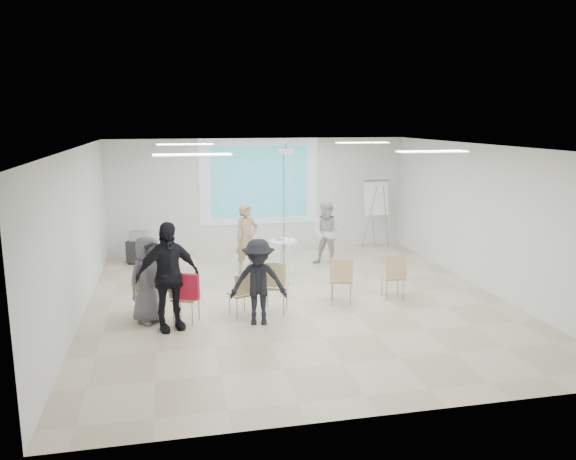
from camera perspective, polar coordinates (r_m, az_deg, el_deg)
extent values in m
cube|color=beige|center=(11.18, 0.86, -7.34)|extent=(8.00, 9.00, 0.10)
cube|color=white|center=(10.60, 0.91, 8.74)|extent=(8.00, 9.00, 0.10)
cube|color=silver|center=(15.19, -2.96, 3.64)|extent=(8.00, 0.10, 3.00)
cube|color=silver|center=(10.65, -20.87, -0.40)|extent=(0.10, 9.00, 3.00)
cube|color=silver|center=(12.32, 19.57, 1.20)|extent=(0.10, 9.00, 3.00)
cube|color=silver|center=(15.09, -2.94, 4.93)|extent=(3.20, 0.01, 2.30)
cube|color=teal|center=(15.07, -2.93, 4.92)|extent=(2.60, 0.01, 1.90)
cylinder|color=silver|center=(13.12, -0.45, -4.16)|extent=(0.48, 0.48, 0.05)
cylinder|color=silver|center=(13.03, -0.45, -2.71)|extent=(0.13, 0.13, 0.68)
cylinder|color=white|center=(12.95, -0.46, -1.14)|extent=(0.66, 0.66, 0.04)
cube|color=white|center=(12.92, -0.20, -1.04)|extent=(0.23, 0.18, 0.01)
cube|color=#408EC1|center=(12.99, -0.86, -0.93)|extent=(0.16, 0.22, 0.02)
imported|color=tan|center=(12.88, -4.22, -0.43)|extent=(0.79, 0.68, 1.82)
imported|color=silver|center=(13.59, 4.04, 0.03)|extent=(1.07, 1.02, 1.75)
cube|color=white|center=(13.10, -3.61, 1.06)|extent=(0.08, 0.13, 0.04)
cube|color=white|center=(13.72, 3.05, 1.45)|extent=(0.10, 0.13, 0.04)
cube|color=tan|center=(10.45, -14.04, -6.07)|extent=(0.46, 0.46, 0.04)
cube|color=tan|center=(10.18, -14.07, -5.02)|extent=(0.44, 0.11, 0.41)
cylinder|color=#969A9F|center=(10.35, -14.92, -7.66)|extent=(0.02, 0.02, 0.45)
cylinder|color=gray|center=(10.36, -12.96, -7.55)|extent=(0.02, 0.02, 0.45)
cylinder|color=#96989E|center=(10.69, -14.95, -7.06)|extent=(0.02, 0.02, 0.45)
cylinder|color=gray|center=(10.69, -13.06, -6.96)|extent=(0.02, 0.02, 0.45)
cube|color=tan|center=(10.00, -10.33, -6.79)|extent=(0.55, 0.55, 0.04)
cube|color=tan|center=(9.74, -10.80, -5.75)|extent=(0.42, 0.24, 0.40)
cylinder|color=gray|center=(9.98, -11.55, -8.27)|extent=(0.03, 0.03, 0.44)
cylinder|color=#94969D|center=(9.86, -9.70, -8.44)|extent=(0.03, 0.03, 0.44)
cylinder|color=gray|center=(10.28, -10.84, -7.66)|extent=(0.03, 0.03, 0.44)
cylinder|color=gray|center=(10.16, -9.04, -7.81)|extent=(0.03, 0.03, 0.44)
cube|color=tan|center=(10.24, -4.85, -6.49)|extent=(0.48, 0.48, 0.04)
cube|color=tan|center=(10.02, -4.41, -5.54)|extent=(0.38, 0.20, 0.36)
cylinder|color=gray|center=(10.11, -5.21, -7.95)|extent=(0.03, 0.03, 0.39)
cylinder|color=gray|center=(10.24, -3.68, -7.68)|extent=(0.03, 0.03, 0.39)
cylinder|color=gray|center=(10.37, -5.96, -7.47)|extent=(0.03, 0.03, 0.39)
cylinder|color=gray|center=(10.50, -4.46, -7.21)|extent=(0.03, 0.03, 0.39)
cube|color=tan|center=(10.37, -1.30, -5.70)|extent=(0.59, 0.59, 0.04)
cube|color=tan|center=(10.09, -1.52, -4.57)|extent=(0.46, 0.25, 0.44)
cylinder|color=#96999E|center=(10.31, -2.50, -7.28)|extent=(0.03, 0.03, 0.48)
cylinder|color=gray|center=(10.25, -0.45, -7.39)|extent=(0.03, 0.03, 0.48)
cylinder|color=gray|center=(10.65, -2.11, -6.65)|extent=(0.03, 0.03, 0.48)
cylinder|color=gray|center=(10.59, -0.12, -6.75)|extent=(0.03, 0.03, 0.48)
cube|color=tan|center=(10.89, 5.47, -5.07)|extent=(0.55, 0.55, 0.04)
cube|color=tan|center=(10.62, 5.46, -4.05)|extent=(0.44, 0.23, 0.41)
cylinder|color=gray|center=(10.79, 4.48, -6.52)|extent=(0.03, 0.03, 0.45)
cylinder|color=gray|center=(10.78, 6.35, -6.57)|extent=(0.03, 0.03, 0.45)
cylinder|color=#94969C|center=(11.13, 4.58, -5.97)|extent=(0.03, 0.03, 0.45)
cylinder|color=#92949A|center=(11.12, 6.39, -6.02)|extent=(0.03, 0.03, 0.45)
cube|color=tan|center=(11.32, 10.59, -4.71)|extent=(0.44, 0.44, 0.04)
cube|color=tan|center=(11.08, 10.94, -3.78)|extent=(0.41, 0.12, 0.39)
cylinder|color=gray|center=(11.19, 10.00, -6.08)|extent=(0.02, 0.02, 0.43)
cylinder|color=gray|center=(11.29, 11.61, -5.99)|extent=(0.02, 0.02, 0.43)
cylinder|color=gray|center=(11.49, 9.52, -5.60)|extent=(0.02, 0.02, 0.43)
cylinder|color=gray|center=(11.59, 11.09, -5.51)|extent=(0.02, 0.02, 0.43)
cube|color=#B3162F|center=(9.70, -10.34, -5.68)|extent=(0.46, 0.27, 0.44)
imported|color=black|center=(10.25, -4.86, -6.30)|extent=(0.35, 0.30, 0.02)
imported|color=black|center=(9.57, -12.15, -3.85)|extent=(1.41, 1.10, 2.13)
imported|color=black|center=(9.67, -3.03, -4.73)|extent=(1.19, 0.77, 1.71)
imported|color=slate|center=(10.06, -14.03, -4.38)|extent=(1.01, 0.93, 1.73)
cylinder|color=gray|center=(15.20, 8.26, 1.21)|extent=(0.35, 0.18, 1.75)
cylinder|color=gray|center=(15.42, 9.91, 1.30)|extent=(0.31, 0.24, 1.75)
cylinder|color=gray|center=(15.59, 8.57, 1.45)|extent=(0.06, 0.39, 1.74)
cube|color=white|center=(15.33, 8.96, 3.33)|extent=(0.71, 0.27, 0.98)
cube|color=gray|center=(15.31, 8.94, 5.00)|extent=(0.71, 0.13, 0.07)
cube|color=black|center=(14.31, -14.86, -2.09)|extent=(0.64, 0.57, 0.54)
cube|color=#93969B|center=(14.23, -14.94, -0.57)|extent=(0.46, 0.42, 0.24)
cylinder|color=black|center=(14.31, -15.83, -3.26)|extent=(0.08, 0.08, 0.06)
cylinder|color=black|center=(14.16, -14.20, -3.32)|extent=(0.08, 0.08, 0.06)
cylinder|color=black|center=(14.60, -15.39, -2.94)|extent=(0.08, 0.08, 0.06)
cylinder|color=black|center=(14.45, -13.79, -3.00)|extent=(0.08, 0.08, 0.06)
cube|color=white|center=(12.10, -0.23, 7.97)|extent=(0.30, 0.25, 0.10)
cylinder|color=gray|center=(12.09, -0.23, 8.49)|extent=(0.04, 0.04, 0.14)
cylinder|color=black|center=(12.18, -0.43, 1.19)|extent=(0.01, 0.01, 2.77)
cylinder|color=white|center=(12.18, 0.05, 1.19)|extent=(0.01, 0.01, 2.77)
cube|color=white|center=(12.34, -10.42, 8.55)|extent=(1.20, 0.30, 0.02)
cube|color=white|center=(13.09, 7.58, 8.79)|extent=(1.20, 0.30, 0.02)
cube|color=white|center=(8.85, -9.69, 7.56)|extent=(1.20, 0.30, 0.02)
cube|color=white|center=(9.86, 14.44, 7.73)|extent=(1.20, 0.30, 0.02)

